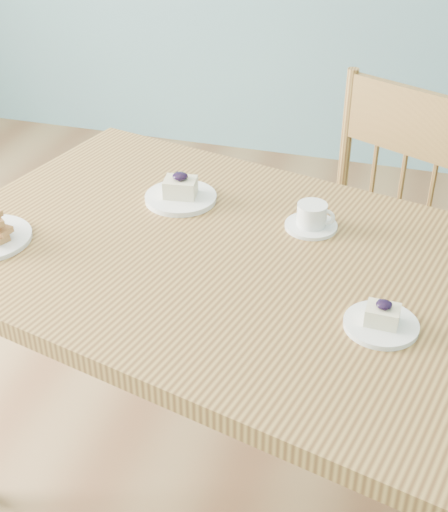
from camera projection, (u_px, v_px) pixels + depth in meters
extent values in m
cube|color=#A57D3E|center=(266.00, 273.00, 1.56)|extent=(1.68, 1.20, 0.04)
cylinder|color=#A57D3E|center=(125.00, 260.00, 2.35)|extent=(0.06, 0.06, 0.77)
cube|color=#A57D3E|center=(358.00, 273.00, 2.14)|extent=(0.60, 0.59, 0.04)
cylinder|color=#A57D3E|center=(266.00, 338.00, 2.27)|extent=(0.04, 0.04, 0.45)
cylinder|color=#A57D3E|center=(371.00, 396.00, 2.05)|extent=(0.04, 0.04, 0.45)
cylinder|color=#A57D3E|center=(332.00, 287.00, 2.50)|extent=(0.04, 0.04, 0.45)
cylinder|color=#A57D3E|center=(434.00, 335.00, 2.28)|extent=(0.04, 0.04, 0.45)
cylinder|color=#A57D3E|center=(345.00, 149.00, 2.22)|extent=(0.03, 0.03, 0.51)
cube|color=#A57D3E|center=(411.00, 122.00, 2.03)|extent=(0.36, 0.19, 0.20)
cylinder|color=#A57D3E|center=(372.00, 189.00, 2.22)|extent=(0.02, 0.02, 0.30)
cylinder|color=#A57D3E|center=(399.00, 199.00, 2.16)|extent=(0.02, 0.02, 0.30)
cylinder|color=#A57D3E|center=(428.00, 210.00, 2.11)|extent=(0.02, 0.02, 0.30)
cylinder|color=white|center=(381.00, 325.00, 1.37)|extent=(0.14, 0.14, 0.01)
cube|color=beige|center=(382.00, 315.00, 1.35)|extent=(0.07, 0.05, 0.04)
ellipsoid|color=black|center=(384.00, 304.00, 1.34)|extent=(0.03, 0.03, 0.01)
sphere|color=black|center=(389.00, 304.00, 1.34)|extent=(0.01, 0.01, 0.01)
sphere|color=black|center=(381.00, 302.00, 1.35)|extent=(0.01, 0.01, 0.01)
sphere|color=black|center=(385.00, 307.00, 1.33)|extent=(0.01, 0.01, 0.01)
cylinder|color=white|center=(181.00, 198.00, 1.79)|extent=(0.18, 0.18, 0.01)
cube|color=beige|center=(180.00, 187.00, 1.78)|extent=(0.09, 0.07, 0.05)
ellipsoid|color=black|center=(180.00, 176.00, 1.76)|extent=(0.04, 0.04, 0.02)
sphere|color=black|center=(185.00, 176.00, 1.76)|extent=(0.02, 0.02, 0.02)
sphere|color=black|center=(178.00, 175.00, 1.77)|extent=(0.02, 0.02, 0.02)
sphere|color=black|center=(180.00, 178.00, 1.75)|extent=(0.02, 0.02, 0.02)
cylinder|color=white|center=(311.00, 226.00, 1.68)|extent=(0.12, 0.12, 0.01)
cylinder|color=white|center=(312.00, 214.00, 1.66)|extent=(0.08, 0.08, 0.05)
cylinder|color=#956442|center=(312.00, 206.00, 1.65)|extent=(0.06, 0.06, 0.00)
torus|color=white|center=(327.00, 217.00, 1.65)|extent=(0.04, 0.01, 0.04)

